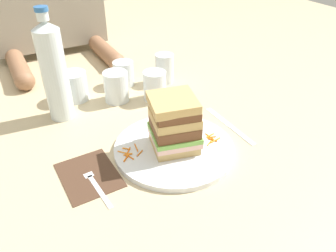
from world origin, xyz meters
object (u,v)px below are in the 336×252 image
napkin_dark (89,176)px  empty_tumbler_1 (124,73)px  water_bottle (54,71)px  empty_tumbler_2 (164,68)px  empty_tumbler_3 (74,86)px  main_plate (174,148)px  juice_glass (155,88)px  fork (93,181)px  knife (231,126)px  sandwich (174,124)px  empty_tumbler_0 (116,87)px

napkin_dark → empty_tumbler_1: size_ratio=1.88×
water_bottle → empty_tumbler_2: bearing=8.3°
empty_tumbler_3 → main_plate: bearing=-70.1°
main_plate → juice_glass: bearing=72.8°
fork → knife: fork is taller
sandwich → empty_tumbler_0: bearing=95.0°
main_plate → empty_tumbler_2: empty_tumbler_2 is taller
juice_glass → water_bottle: size_ratio=0.30×
sandwich → empty_tumbler_1: size_ratio=1.69×
main_plate → juice_glass: size_ratio=3.26×
empty_tumbler_2 → main_plate: bearing=-115.1°
sandwich → juice_glass: sandwich is taller
main_plate → napkin_dark: (-0.21, 0.01, -0.00)m
empty_tumbler_1 → empty_tumbler_3: bearing=-173.7°
empty_tumbler_0 → empty_tumbler_3: (-0.11, 0.07, -0.00)m
napkin_dark → empty_tumbler_2: size_ratio=1.55×
napkin_dark → knife: 0.39m
sandwich → napkin_dark: sandwich is taller
sandwich → water_bottle: 0.35m
knife → empty_tumbler_2: (-0.03, 0.32, 0.05)m
empty_tumbler_2 → juice_glass: bearing=-132.5°
sandwich → fork: size_ratio=0.80×
water_bottle → empty_tumbler_1: bearing=23.3°
sandwich → empty_tumbler_3: bearing=109.9°
juice_glass → empty_tumbler_1: juice_glass is taller
water_bottle → juice_glass: bearing=-7.9°
juice_glass → knife: bearing=-65.5°
empty_tumbler_1 → water_bottle: bearing=-156.7°
empty_tumbler_1 → empty_tumbler_2: empty_tumbler_2 is taller
water_bottle → fork: bearing=-92.3°
main_plate → knife: size_ratio=1.43×
knife → empty_tumbler_2: 0.33m
empty_tumbler_0 → napkin_dark: bearing=-122.2°
napkin_dark → knife: (0.39, 0.00, 0.00)m
juice_glass → water_bottle: water_bottle is taller
sandwich → juice_glass: size_ratio=1.51×
main_plate → empty_tumbler_3: (-0.13, 0.36, 0.04)m
juice_glass → empty_tumbler_0: (-0.10, 0.05, 0.01)m
juice_glass → empty_tumbler_1: size_ratio=1.12×
sandwich → empty_tumbler_2: 0.37m
water_bottle → empty_tumbler_1: size_ratio=3.77×
main_plate → empty_tumbler_1: bearing=85.1°
sandwich → napkin_dark: 0.22m
napkin_dark → juice_glass: (0.28, 0.24, 0.04)m
napkin_dark → fork: size_ratio=0.89×
knife → main_plate: bearing=-175.4°
knife → empty_tumbler_1: bearing=112.2°
fork → knife: size_ratio=0.83×
empty_tumbler_3 → napkin_dark: bearing=-101.8°
empty_tumbler_0 → empty_tumbler_3: size_ratio=1.07×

